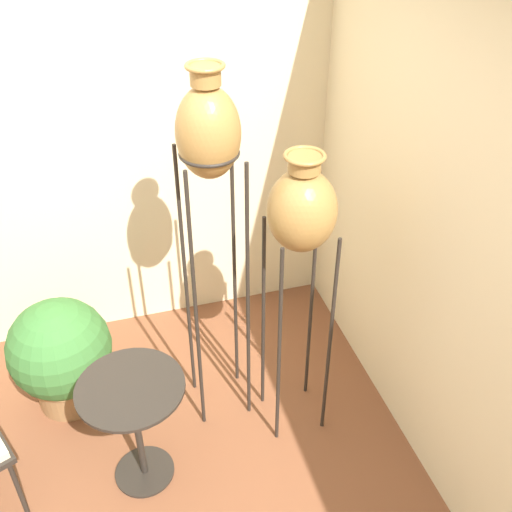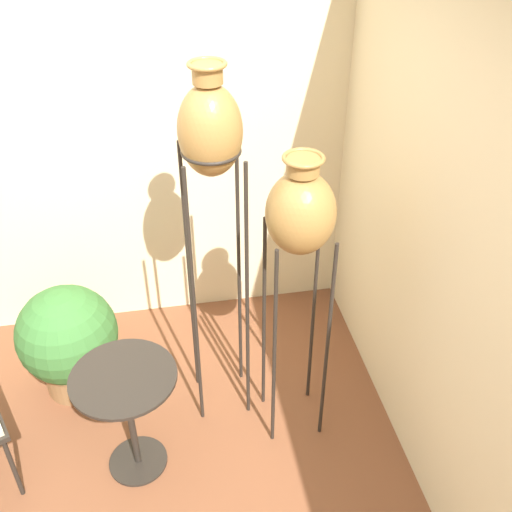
{
  "view_description": "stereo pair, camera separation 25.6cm",
  "coord_description": "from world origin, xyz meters",
  "px_view_note": "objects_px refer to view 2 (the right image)",
  "views": [
    {
      "loc": [
        0.25,
        -1.64,
        2.82
      ],
      "look_at": [
        0.93,
        0.67,
        1.1
      ],
      "focal_mm": 42.0,
      "sensor_mm": 36.0,
      "label": 1
    },
    {
      "loc": [
        0.5,
        -1.7,
        2.82
      ],
      "look_at": [
        0.93,
        0.67,
        1.1
      ],
      "focal_mm": 42.0,
      "sensor_mm": 36.0,
      "label": 2
    }
  ],
  "objects_px": {
    "vase_stand_medium": "(301,217)",
    "side_table": "(127,401)",
    "vase_stand_tall": "(211,141)",
    "potted_plant": "(68,339)"
  },
  "relations": [
    {
      "from": "vase_stand_tall",
      "to": "side_table",
      "type": "height_order",
      "value": "vase_stand_tall"
    },
    {
      "from": "vase_stand_medium",
      "to": "potted_plant",
      "type": "bearing_deg",
      "value": 158.75
    },
    {
      "from": "vase_stand_tall",
      "to": "vase_stand_medium",
      "type": "relative_size",
      "value": 1.21
    },
    {
      "from": "potted_plant",
      "to": "side_table",
      "type": "bearing_deg",
      "value": -61.28
    },
    {
      "from": "vase_stand_medium",
      "to": "vase_stand_tall",
      "type": "bearing_deg",
      "value": 149.18
    },
    {
      "from": "vase_stand_medium",
      "to": "potted_plant",
      "type": "height_order",
      "value": "vase_stand_medium"
    },
    {
      "from": "side_table",
      "to": "potted_plant",
      "type": "xyz_separation_m",
      "value": [
        -0.35,
        0.65,
        -0.12
      ]
    },
    {
      "from": "vase_stand_medium",
      "to": "side_table",
      "type": "height_order",
      "value": "vase_stand_medium"
    },
    {
      "from": "side_table",
      "to": "potted_plant",
      "type": "height_order",
      "value": "potted_plant"
    },
    {
      "from": "vase_stand_medium",
      "to": "side_table",
      "type": "xyz_separation_m",
      "value": [
        -0.89,
        -0.16,
        -0.88
      ]
    }
  ]
}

